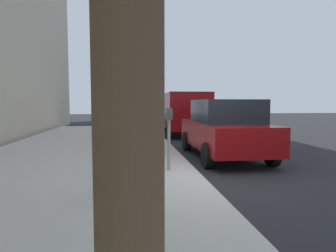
{
  "coord_description": "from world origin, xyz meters",
  "views": [
    {
      "loc": [
        -6.05,
        1.51,
        1.67
      ],
      "look_at": [
        0.34,
        0.68,
        1.17
      ],
      "focal_mm": 31.53,
      "sensor_mm": 36.0,
      "label": 1
    }
  ],
  "objects_px": {
    "pedestrian_bystander": "(128,134)",
    "traffic_signal": "(143,84)",
    "parked_sedan_near": "(224,129)",
    "parked_van_far": "(184,111)",
    "pedestrian_at_meter": "(131,128)",
    "parking_meter": "(169,125)"
  },
  "relations": [
    {
      "from": "pedestrian_at_meter",
      "to": "pedestrian_bystander",
      "type": "height_order",
      "value": "pedestrian_bystander"
    },
    {
      "from": "pedestrian_at_meter",
      "to": "traffic_signal",
      "type": "relative_size",
      "value": 0.47
    },
    {
      "from": "parking_meter",
      "to": "parked_sedan_near",
      "type": "xyz_separation_m",
      "value": [
        2.08,
        -1.98,
        -0.27
      ]
    },
    {
      "from": "traffic_signal",
      "to": "pedestrian_bystander",
      "type": "bearing_deg",
      "value": 175.77
    },
    {
      "from": "parked_sedan_near",
      "to": "traffic_signal",
      "type": "distance_m",
      "value": 6.25
    },
    {
      "from": "pedestrian_bystander",
      "to": "parked_sedan_near",
      "type": "height_order",
      "value": "pedestrian_bystander"
    },
    {
      "from": "parked_sedan_near",
      "to": "parked_van_far",
      "type": "bearing_deg",
      "value": -0.0
    },
    {
      "from": "parking_meter",
      "to": "parked_van_far",
      "type": "height_order",
      "value": "parked_van_far"
    },
    {
      "from": "pedestrian_bystander",
      "to": "traffic_signal",
      "type": "distance_m",
      "value": 9.35
    },
    {
      "from": "parking_meter",
      "to": "parked_sedan_near",
      "type": "distance_m",
      "value": 2.88
    },
    {
      "from": "pedestrian_bystander",
      "to": "traffic_signal",
      "type": "xyz_separation_m",
      "value": [
        9.21,
        -0.68,
        1.43
      ]
    },
    {
      "from": "pedestrian_bystander",
      "to": "traffic_signal",
      "type": "relative_size",
      "value": 0.47
    },
    {
      "from": "parked_van_far",
      "to": "pedestrian_at_meter",
      "type": "bearing_deg",
      "value": 162.81
    },
    {
      "from": "parking_meter",
      "to": "pedestrian_bystander",
      "type": "relative_size",
      "value": 0.83
    },
    {
      "from": "parking_meter",
      "to": "pedestrian_bystander",
      "type": "bearing_deg",
      "value": 149.27
    },
    {
      "from": "parking_meter",
      "to": "parked_sedan_near",
      "type": "height_order",
      "value": "parked_sedan_near"
    },
    {
      "from": "pedestrian_at_meter",
      "to": "pedestrian_bystander",
      "type": "relative_size",
      "value": 0.99
    },
    {
      "from": "pedestrian_at_meter",
      "to": "parked_van_far",
      "type": "xyz_separation_m",
      "value": [
        9.18,
        -2.84,
        0.12
      ]
    },
    {
      "from": "pedestrian_bystander",
      "to": "parked_van_far",
      "type": "relative_size",
      "value": 0.32
    },
    {
      "from": "parked_sedan_near",
      "to": "pedestrian_at_meter",
      "type": "bearing_deg",
      "value": 130.05
    },
    {
      "from": "pedestrian_at_meter",
      "to": "traffic_signal",
      "type": "distance_m",
      "value": 8.14
    },
    {
      "from": "parking_meter",
      "to": "pedestrian_at_meter",
      "type": "height_order",
      "value": "pedestrian_at_meter"
    }
  ]
}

